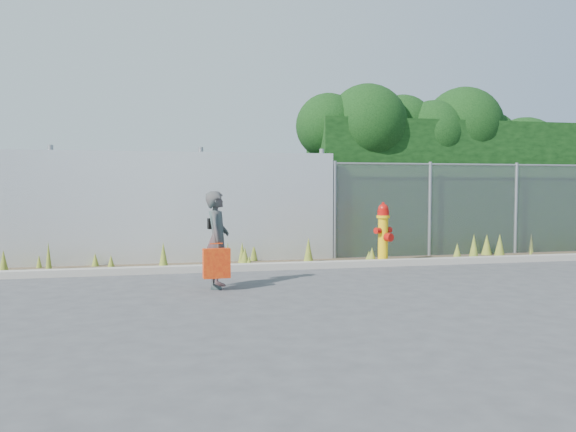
# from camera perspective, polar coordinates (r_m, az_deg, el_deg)

# --- Properties ---
(ground) EXTENTS (80.00, 80.00, 0.00)m
(ground) POSITION_cam_1_polar(r_m,az_deg,el_deg) (8.67, 3.96, -7.07)
(ground) COLOR #3E3F41
(ground) RESTS_ON ground
(curb) EXTENTS (16.00, 0.22, 0.12)m
(curb) POSITION_cam_1_polar(r_m,az_deg,el_deg) (10.38, 1.15, -5.06)
(curb) COLOR gray
(curb) RESTS_ON ground
(weed_strip) EXTENTS (16.00, 1.29, 0.54)m
(weed_strip) POSITION_cam_1_polar(r_m,az_deg,el_deg) (11.05, 2.56, -4.21)
(weed_strip) COLOR #453827
(weed_strip) RESTS_ON ground
(corrugated_fence) EXTENTS (8.50, 0.21, 2.30)m
(corrugated_fence) POSITION_cam_1_polar(r_m,az_deg,el_deg) (11.23, -16.67, 0.77)
(corrugated_fence) COLOR silver
(corrugated_fence) RESTS_ON ground
(chainlink_fence) EXTENTS (6.50, 0.07, 2.05)m
(chainlink_fence) POSITION_cam_1_polar(r_m,az_deg,el_deg) (13.03, 18.33, 0.72)
(chainlink_fence) COLOR gray
(chainlink_fence) RESTS_ON ground
(hedge) EXTENTS (7.73, 2.21, 3.87)m
(hedge) POSITION_cam_1_polar(r_m,az_deg,el_deg) (13.94, 16.42, 5.28)
(hedge) COLOR black
(hedge) RESTS_ON ground
(fire_hydrant) EXTENTS (0.41, 0.36, 1.21)m
(fire_hydrant) POSITION_cam_1_polar(r_m,az_deg,el_deg) (11.12, 9.64, -1.83)
(fire_hydrant) COLOR yellow
(fire_hydrant) RESTS_ON ground
(woman) EXTENTS (0.46, 0.59, 1.45)m
(woman) POSITION_cam_1_polar(r_m,az_deg,el_deg) (8.45, -7.20, -2.39)
(woman) COLOR #0F5F5B
(woman) RESTS_ON ground
(red_tote_bag) EXTENTS (0.39, 0.14, 0.51)m
(red_tote_bag) POSITION_cam_1_polar(r_m,az_deg,el_deg) (8.19, -7.27, -4.78)
(red_tote_bag) COLOR #B3170A
(black_shoulder_bag) EXTENTS (0.22, 0.09, 0.16)m
(black_shoulder_bag) POSITION_cam_1_polar(r_m,az_deg,el_deg) (8.59, -7.44, -0.76)
(black_shoulder_bag) COLOR black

